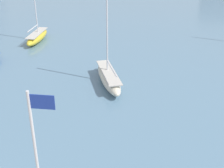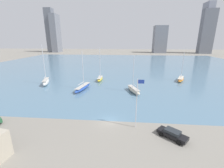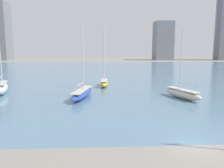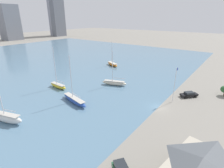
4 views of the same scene
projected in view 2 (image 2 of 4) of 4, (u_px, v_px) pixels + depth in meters
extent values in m
plane|color=gray|center=(109.00, 121.00, 31.13)|extent=(500.00, 500.00, 0.00)
cube|color=slate|center=(120.00, 66.00, 97.99)|extent=(180.00, 140.00, 0.00)
cylinder|color=silver|center=(136.00, 104.00, 27.60)|extent=(0.14, 0.14, 9.67)
cube|color=#1E3899|center=(141.00, 82.00, 26.31)|extent=(1.10, 0.03, 0.70)
cube|color=slate|center=(51.00, 31.00, 197.36)|extent=(9.84, 9.34, 54.94)
cube|color=slate|center=(56.00, 34.00, 198.08)|extent=(8.30, 15.74, 48.04)
cube|color=slate|center=(160.00, 40.00, 189.32)|extent=(15.34, 15.70, 32.91)
cube|color=#A8A8B2|center=(204.00, 37.00, 178.29)|extent=(8.25, 8.37, 38.29)
cube|color=slate|center=(207.00, 32.00, 174.57)|extent=(14.72, 7.80, 49.92)
cube|color=gray|center=(205.00, 29.00, 178.81)|extent=(7.65, 15.11, 57.72)
cube|color=slate|center=(207.00, 37.00, 182.25)|extent=(9.71, 12.69, 38.84)
ellipsoid|color=orange|center=(181.00, 79.00, 61.15)|extent=(5.36, 8.47, 1.45)
cube|color=beige|center=(181.00, 78.00, 60.96)|extent=(4.40, 6.94, 0.10)
cube|color=#2D2D33|center=(181.00, 80.00, 61.27)|extent=(0.77, 1.44, 0.65)
cylinder|color=silver|center=(183.00, 65.00, 60.07)|extent=(0.18, 0.18, 9.87)
cylinder|color=silver|center=(181.00, 76.00, 59.54)|extent=(1.75, 3.58, 0.14)
ellipsoid|color=#284CA8|center=(83.00, 88.00, 50.45)|extent=(3.92, 10.78, 1.46)
cube|color=#BCB7AD|center=(83.00, 86.00, 50.26)|extent=(3.21, 8.84, 0.10)
cube|color=#2D2D33|center=(83.00, 89.00, 50.57)|extent=(0.52, 1.90, 0.65)
cylinder|color=silver|center=(83.00, 68.00, 49.36)|extent=(0.18, 0.18, 11.41)
cylinder|color=silver|center=(81.00, 83.00, 48.82)|extent=(0.91, 3.96, 0.14)
ellipsoid|color=beige|center=(133.00, 90.00, 47.97)|extent=(4.66, 8.57, 1.53)
cube|color=#BCB7AD|center=(134.00, 88.00, 47.76)|extent=(3.82, 7.03, 0.10)
cube|color=#2D2D33|center=(133.00, 91.00, 48.08)|extent=(0.69, 1.49, 0.69)
cylinder|color=silver|center=(133.00, 72.00, 46.90)|extent=(0.18, 0.18, 10.07)
cylinder|color=silver|center=(136.00, 86.00, 46.01)|extent=(1.66, 4.12, 0.14)
ellipsoid|color=white|center=(46.00, 82.00, 55.97)|extent=(4.12, 8.09, 2.08)
cube|color=#BCB7AD|center=(46.00, 79.00, 55.68)|extent=(3.38, 6.64, 0.10)
cube|color=#2D2D33|center=(46.00, 83.00, 56.13)|extent=(0.59, 1.41, 0.94)
cylinder|color=silver|center=(44.00, 62.00, 54.45)|extent=(0.18, 0.18, 12.50)
cylinder|color=silver|center=(45.00, 77.00, 54.35)|extent=(1.15, 3.23, 0.14)
ellipsoid|color=yellow|center=(100.00, 79.00, 61.69)|extent=(1.87, 7.44, 1.44)
cube|color=#BCB7AD|center=(100.00, 77.00, 61.50)|extent=(1.53, 6.10, 0.10)
cube|color=#2D2D33|center=(100.00, 80.00, 61.80)|extent=(0.19, 1.34, 0.65)
cylinder|color=silver|center=(100.00, 63.00, 60.32)|extent=(0.18, 0.18, 11.88)
cylinder|color=silver|center=(99.00, 75.00, 59.82)|extent=(0.23, 3.94, 0.14)
cube|color=black|center=(172.00, 134.00, 25.64)|extent=(4.95, 4.67, 0.60)
cube|color=#23282D|center=(173.00, 132.00, 25.48)|extent=(2.93, 2.85, 0.55)
cylinder|color=black|center=(161.00, 134.00, 26.18)|extent=(0.71, 0.67, 0.72)
cylinder|color=black|center=(166.00, 130.00, 27.41)|extent=(0.71, 0.67, 0.72)
cylinder|color=black|center=(179.00, 143.00, 24.04)|extent=(0.71, 0.67, 0.72)
cylinder|color=black|center=(183.00, 138.00, 25.27)|extent=(0.71, 0.67, 0.72)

